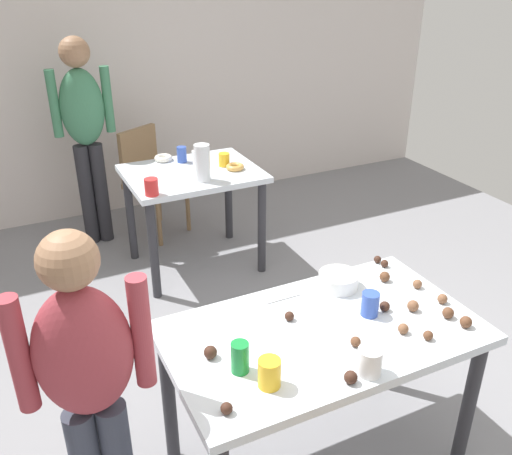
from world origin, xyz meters
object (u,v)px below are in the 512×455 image
at_px(dining_table_near, 321,349).
at_px(dining_table_far, 193,187).
at_px(person_adult_far, 84,124).
at_px(soda_can, 240,357).
at_px(mixing_bowl, 338,280).
at_px(person_girl_near, 89,383).
at_px(chair_far_table, 149,175).
at_px(pitcher_far, 202,163).

height_order(dining_table_near, dining_table_far, same).
xyz_separation_m(person_adult_far, soda_can, (0.02, -2.77, -0.16)).
bearing_deg(soda_can, person_adult_far, 90.50).
bearing_deg(dining_table_far, mixing_bowl, -87.32).
distance_m(dining_table_far, person_girl_near, 2.24).
bearing_deg(mixing_bowl, dining_table_near, -134.26).
bearing_deg(chair_far_table, dining_table_near, -90.58).
height_order(chair_far_table, soda_can, soda_can).
bearing_deg(soda_can, mixing_bowl, 26.92).
distance_m(dining_table_far, chair_far_table, 0.73).
bearing_deg(person_girl_near, person_adult_far, 79.64).
height_order(dining_table_near, soda_can, soda_can).
distance_m(chair_far_table, soda_can, 2.81).
height_order(dining_table_far, mixing_bowl, mixing_bowl).
distance_m(person_girl_near, person_adult_far, 2.73).
bearing_deg(pitcher_far, mixing_bowl, -87.18).
relative_size(person_girl_near, soda_can, 11.38).
xyz_separation_m(chair_far_table, soda_can, (-0.43, -2.76, 0.31)).
xyz_separation_m(dining_table_far, mixing_bowl, (0.08, -1.72, 0.16)).
relative_size(dining_table_near, dining_table_far, 1.38).
height_order(person_girl_near, pitcher_far, person_girl_near).
distance_m(dining_table_near, chair_far_table, 2.68).
relative_size(dining_table_far, soda_can, 7.54).
xyz_separation_m(person_girl_near, person_adult_far, (0.49, 2.68, 0.15)).
height_order(person_girl_near, mixing_bowl, person_girl_near).
height_order(chair_far_table, person_adult_far, person_adult_far).
bearing_deg(chair_far_table, mixing_bowl, -85.14).
relative_size(person_girl_near, person_adult_far, 0.86).
distance_m(soda_can, pitcher_far, 1.93).
bearing_deg(mixing_bowl, pitcher_far, 92.82).
bearing_deg(person_adult_far, pitcher_far, -57.77).
xyz_separation_m(dining_table_far, person_girl_near, (-1.07, -1.96, 0.20)).
bearing_deg(mixing_bowl, soda_can, -153.08).
bearing_deg(soda_can, pitcher_far, 73.10).
distance_m(person_girl_near, mixing_bowl, 1.17).
bearing_deg(dining_table_near, person_adult_far, 99.00).
distance_m(dining_table_near, pitcher_far, 1.78).
distance_m(dining_table_near, soda_can, 0.44).
xyz_separation_m(dining_table_far, person_adult_far, (-0.58, 0.72, 0.35)).
distance_m(person_adult_far, mixing_bowl, 2.54).
distance_m(chair_far_table, person_girl_near, 2.85).
height_order(dining_table_near, chair_far_table, chair_far_table).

